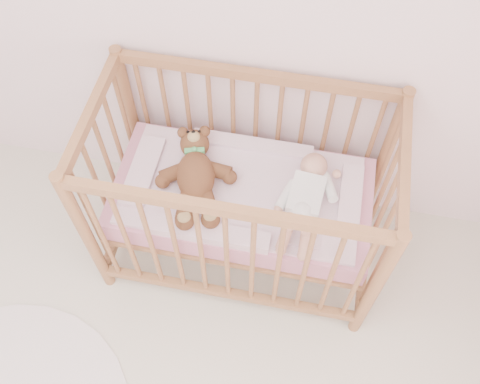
# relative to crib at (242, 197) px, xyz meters

# --- Properties ---
(crib) EXTENTS (1.36, 0.76, 1.00)m
(crib) POSITION_rel_crib_xyz_m (0.00, 0.00, 0.00)
(crib) COLOR #A16E44
(crib) RESTS_ON floor
(mattress) EXTENTS (1.22, 0.62, 0.13)m
(mattress) POSITION_rel_crib_xyz_m (0.00, 0.00, -0.01)
(mattress) COLOR #CF8197
(mattress) RESTS_ON crib
(blanket) EXTENTS (1.10, 0.58, 0.06)m
(blanket) POSITION_rel_crib_xyz_m (0.00, 0.00, 0.06)
(blanket) COLOR #E89FBF
(blanket) RESTS_ON mattress
(baby) EXTENTS (0.32, 0.59, 0.14)m
(baby) POSITION_rel_crib_xyz_m (0.30, -0.02, 0.14)
(baby) COLOR white
(baby) RESTS_ON blanket
(teddy_bear) EXTENTS (0.53, 0.64, 0.15)m
(teddy_bear) POSITION_rel_crib_xyz_m (-0.21, -0.02, 0.15)
(teddy_bear) COLOR brown
(teddy_bear) RESTS_ON blanket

